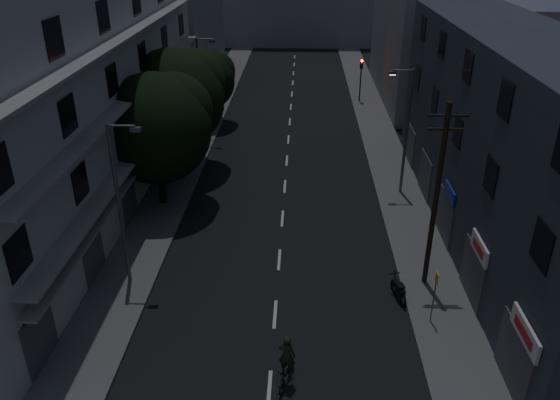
# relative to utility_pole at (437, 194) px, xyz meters

# --- Properties ---
(ground) EXTENTS (160.00, 160.00, 0.00)m
(ground) POSITION_rel_utility_pole_xyz_m (-7.16, 15.86, -4.87)
(ground) COLOR black
(ground) RESTS_ON ground
(sidewalk_left) EXTENTS (3.00, 90.00, 0.15)m
(sidewalk_left) POSITION_rel_utility_pole_xyz_m (-14.66, 15.86, -4.79)
(sidewalk_left) COLOR #565659
(sidewalk_left) RESTS_ON ground
(sidewalk_right) EXTENTS (3.00, 90.00, 0.15)m
(sidewalk_right) POSITION_rel_utility_pole_xyz_m (0.34, 15.86, -4.79)
(sidewalk_right) COLOR #565659
(sidewalk_right) RESTS_ON ground
(lane_markings) EXTENTS (0.15, 60.50, 0.01)m
(lane_markings) POSITION_rel_utility_pole_xyz_m (-7.16, 22.11, -4.86)
(lane_markings) COLOR beige
(lane_markings) RESTS_ON ground
(building_left) EXTENTS (7.00, 36.00, 14.00)m
(building_left) POSITION_rel_utility_pole_xyz_m (-19.14, 8.86, 2.13)
(building_left) COLOR #B1B1AC
(building_left) RESTS_ON ground
(building_right) EXTENTS (6.19, 28.00, 11.00)m
(building_right) POSITION_rel_utility_pole_xyz_m (4.83, 4.86, 0.63)
(building_right) COLOR #2B313B
(building_right) RESTS_ON ground
(building_far_left) EXTENTS (6.00, 20.00, 16.00)m
(building_far_left) POSITION_rel_utility_pole_xyz_m (-19.16, 38.86, 3.13)
(building_far_left) COLOR slate
(building_far_left) RESTS_ON ground
(building_far_right) EXTENTS (6.00, 20.00, 13.00)m
(building_far_right) POSITION_rel_utility_pole_xyz_m (4.84, 32.86, 1.63)
(building_far_right) COLOR slate
(building_far_right) RESTS_ON ground
(building_far_end) EXTENTS (24.00, 8.00, 10.00)m
(building_far_end) POSITION_rel_utility_pole_xyz_m (-7.16, 60.86, 0.13)
(building_far_end) COLOR slate
(building_far_end) RESTS_ON ground
(tree_near) EXTENTS (6.60, 6.60, 8.14)m
(tree_near) POSITION_rel_utility_pole_xyz_m (-14.62, 8.01, 0.38)
(tree_near) COLOR black
(tree_near) RESTS_ON sidewalk_left
(tree_mid) EXTENTS (6.84, 6.84, 8.42)m
(tree_mid) POSITION_rel_utility_pole_xyz_m (-14.70, 13.57, 0.54)
(tree_mid) COLOR black
(tree_mid) RESTS_ON sidewalk_left
(tree_far) EXTENTS (5.07, 5.07, 6.27)m
(tree_far) POSITION_rel_utility_pole_xyz_m (-14.33, 23.45, -0.79)
(tree_far) COLOR black
(tree_far) RESTS_ON sidewalk_left
(traffic_signal_far_right) EXTENTS (0.28, 0.37, 4.10)m
(traffic_signal_far_right) POSITION_rel_utility_pole_xyz_m (-0.44, 30.57, -1.77)
(traffic_signal_far_right) COLOR black
(traffic_signal_far_right) RESTS_ON sidewalk_right
(traffic_signal_far_left) EXTENTS (0.28, 0.37, 4.10)m
(traffic_signal_far_left) POSITION_rel_utility_pole_xyz_m (-13.74, 31.47, -1.77)
(traffic_signal_far_left) COLOR black
(traffic_signal_far_left) RESTS_ON sidewalk_left
(street_lamp_left_near) EXTENTS (1.51, 0.25, 8.00)m
(street_lamp_left_near) POSITION_rel_utility_pole_xyz_m (-14.28, -0.41, -0.27)
(street_lamp_left_near) COLOR slate
(street_lamp_left_near) RESTS_ON sidewalk_left
(street_lamp_right) EXTENTS (1.51, 0.25, 8.00)m
(street_lamp_right) POSITION_rel_utility_pole_xyz_m (0.28, 10.10, -0.27)
(street_lamp_right) COLOR #56575E
(street_lamp_right) RESTS_ON sidewalk_right
(street_lamp_left_far) EXTENTS (1.51, 0.25, 8.00)m
(street_lamp_left_far) POSITION_rel_utility_pole_xyz_m (-14.02, 19.52, -0.27)
(street_lamp_left_far) COLOR #53545A
(street_lamp_left_far) RESTS_ON sidewalk_left
(utility_pole) EXTENTS (1.80, 0.24, 9.00)m
(utility_pole) POSITION_rel_utility_pole_xyz_m (0.00, 0.00, 0.00)
(utility_pole) COLOR black
(utility_pole) RESTS_ON sidewalk_right
(bus_stop_sign) EXTENTS (0.06, 0.35, 2.52)m
(bus_stop_sign) POSITION_rel_utility_pole_xyz_m (-0.32, -3.02, -2.98)
(bus_stop_sign) COLOR #595B60
(bus_stop_sign) RESTS_ON sidewalk_right
(motorcycle) EXTENTS (0.65, 1.81, 1.18)m
(motorcycle) POSITION_rel_utility_pole_xyz_m (-1.45, -1.26, -4.40)
(motorcycle) COLOR black
(motorcycle) RESTS_ON ground
(cyclist) EXTENTS (1.08, 1.89, 2.26)m
(cyclist) POSITION_rel_utility_pole_xyz_m (-6.51, -6.72, -4.10)
(cyclist) COLOR black
(cyclist) RESTS_ON ground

